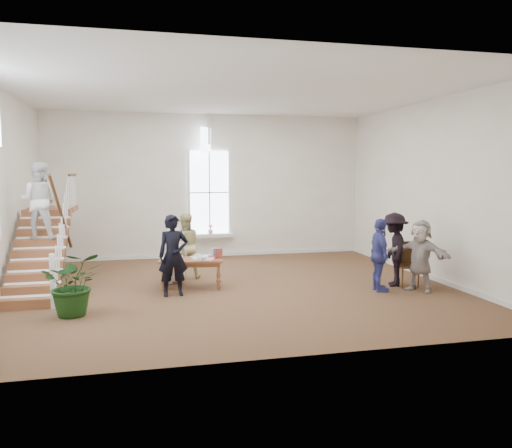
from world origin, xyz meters
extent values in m
plane|color=#4F2E1F|center=(0.00, 0.00, 0.00)|extent=(10.00, 10.00, 0.00)
plane|color=beige|center=(0.00, 4.50, 2.25)|extent=(10.00, 0.00, 10.00)
plane|color=beige|center=(0.00, -4.50, 2.25)|extent=(10.00, 0.00, 10.00)
plane|color=beige|center=(5.00, 0.00, 2.25)|extent=(0.00, 9.00, 9.00)
plane|color=white|center=(0.00, 0.00, 4.50)|extent=(10.00, 10.00, 0.00)
cube|color=white|center=(0.00, 4.32, 0.70)|extent=(1.45, 0.28, 0.10)
plane|color=white|center=(0.00, 4.44, 2.05)|extent=(2.60, 0.00, 2.60)
plane|color=white|center=(0.00, 4.44, 3.65)|extent=(0.60, 0.60, 0.85)
cube|color=white|center=(0.00, 4.47, 0.06)|extent=(10.00, 0.04, 0.12)
imported|color=pink|center=(0.00, 4.29, 0.90)|extent=(0.17, 0.17, 0.30)
cube|color=brown|center=(-4.35, -0.80, 0.10)|extent=(1.10, 0.30, 0.20)
cube|color=brown|center=(-4.35, -0.50, 0.30)|extent=(1.10, 0.30, 0.20)
cube|color=brown|center=(-4.35, -0.20, 0.50)|extent=(1.10, 0.30, 0.20)
cube|color=brown|center=(-4.35, 0.10, 0.70)|extent=(1.10, 0.30, 0.20)
cube|color=brown|center=(-4.35, 0.40, 0.90)|extent=(1.10, 0.30, 0.20)
cube|color=brown|center=(-4.35, 0.70, 1.10)|extent=(1.10, 0.30, 0.20)
cube|color=brown|center=(-4.35, 1.00, 1.30)|extent=(1.10, 0.30, 0.20)
cube|color=brown|center=(-4.35, 1.30, 1.50)|extent=(1.10, 0.30, 0.20)
cube|color=brown|center=(-4.35, 1.60, 1.70)|extent=(1.10, 0.30, 0.20)
cube|color=brown|center=(-4.35, 2.50, 1.74)|extent=(1.10, 1.20, 0.12)
cube|color=white|center=(-3.86, -0.95, 0.55)|extent=(0.10, 0.10, 1.10)
cylinder|color=#3A200F|center=(-3.85, 0.40, 1.75)|extent=(0.07, 2.74, 1.86)
imported|color=silver|center=(-4.35, 0.70, 2.06)|extent=(0.94, 0.79, 1.72)
cube|color=brown|center=(-1.02, 0.23, 0.66)|extent=(1.56, 0.95, 0.05)
cube|color=brown|center=(-1.02, 0.23, 0.59)|extent=(1.42, 0.81, 0.10)
cylinder|color=brown|center=(-1.69, 0.06, 0.31)|extent=(0.07, 0.07, 0.64)
cylinder|color=brown|center=(-0.43, -0.13, 0.31)|extent=(0.07, 0.07, 0.64)
cylinder|color=brown|center=(-1.60, 0.59, 0.31)|extent=(0.07, 0.07, 0.64)
cylinder|color=brown|center=(-0.35, 0.40, 0.31)|extent=(0.07, 0.07, 0.64)
cube|color=silver|center=(-0.62, 0.33, 0.71)|extent=(0.24, 0.26, 0.06)
cube|color=beige|center=(-0.67, -0.01, 0.70)|extent=(0.20, 0.27, 0.02)
cube|color=tan|center=(-1.30, 0.37, 0.70)|extent=(0.20, 0.30, 0.02)
cube|color=silver|center=(-0.90, 0.22, 0.71)|extent=(0.27, 0.28, 0.05)
cube|color=#4C5972|center=(-1.44, 0.11, 0.70)|extent=(0.20, 0.25, 0.03)
cube|color=maroon|center=(-1.34, 0.23, 0.70)|extent=(0.19, 0.26, 0.03)
cube|color=white|center=(-1.59, 0.27, 0.71)|extent=(0.25, 0.26, 0.04)
cube|color=#BFB299|center=(-0.66, -0.04, 0.70)|extent=(0.25, 0.31, 0.03)
cube|color=silver|center=(-0.65, -0.03, 0.70)|extent=(0.25, 0.26, 0.02)
cube|color=beige|center=(-1.56, 0.55, 0.71)|extent=(0.24, 0.32, 0.04)
cube|color=tan|center=(-0.83, 0.33, 0.71)|extent=(0.19, 0.25, 0.05)
cube|color=silver|center=(-0.72, 0.28, 0.71)|extent=(0.20, 0.30, 0.05)
cube|color=#4C5972|center=(-0.80, 0.04, 0.71)|extent=(0.26, 0.24, 0.04)
cube|color=maroon|center=(-0.55, 0.20, 0.72)|extent=(0.16, 0.22, 0.06)
cube|color=white|center=(-0.58, 0.17, 0.71)|extent=(0.32, 0.36, 0.04)
cube|color=#BFB299|center=(-0.85, 0.45, 0.72)|extent=(0.24, 0.28, 0.06)
cube|color=silver|center=(-1.32, 0.46, 0.70)|extent=(0.29, 0.33, 0.03)
cube|color=beige|center=(-0.90, 0.03, 0.71)|extent=(0.21, 0.26, 0.04)
imported|color=black|center=(-1.47, -0.42, 0.89)|extent=(0.67, 0.47, 1.78)
imported|color=silver|center=(-1.37, 0.83, 0.70)|extent=(0.75, 0.55, 1.41)
imported|color=#C8C17D|center=(-1.07, 1.33, 0.84)|extent=(0.86, 0.70, 1.67)
imported|color=#383D88|center=(3.10, -1.06, 0.83)|extent=(0.55, 1.02, 1.66)
imported|color=black|center=(3.70, -0.61, 0.87)|extent=(1.01, 1.28, 1.74)
imported|color=#B7ABA4|center=(4.00, -1.26, 0.82)|extent=(1.23, 1.54, 1.63)
imported|color=#143511|center=(-3.40, -1.52, 0.61)|extent=(1.20, 1.07, 1.22)
cube|color=#3A200F|center=(4.00, -0.79, 0.49)|extent=(0.56, 0.56, 0.05)
cube|color=#3A200F|center=(4.06, -0.59, 0.78)|extent=(0.45, 0.16, 0.54)
cylinder|color=#3A200F|center=(3.77, -0.92, 0.24)|extent=(0.04, 0.04, 0.48)
cylinder|color=#3A200F|center=(4.13, -1.02, 0.24)|extent=(0.04, 0.04, 0.48)
cylinder|color=#3A200F|center=(3.87, -0.56, 0.24)|extent=(0.04, 0.04, 0.48)
cylinder|color=#3A200F|center=(4.23, -0.66, 0.24)|extent=(0.04, 0.04, 0.48)
camera|label=1|loc=(-2.15, -11.26, 2.71)|focal=35.00mm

